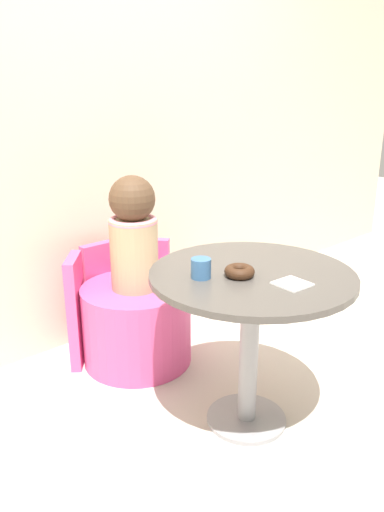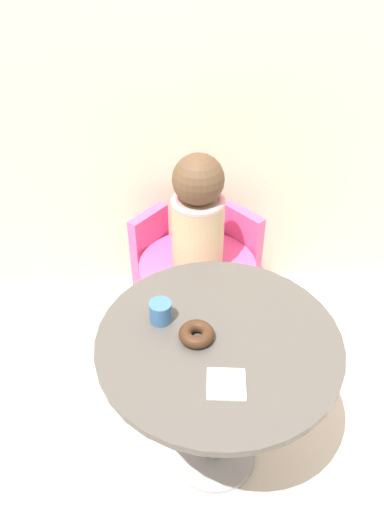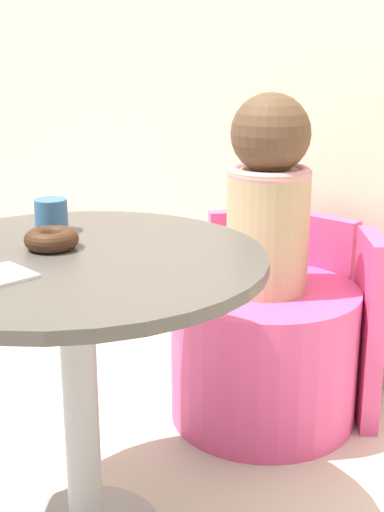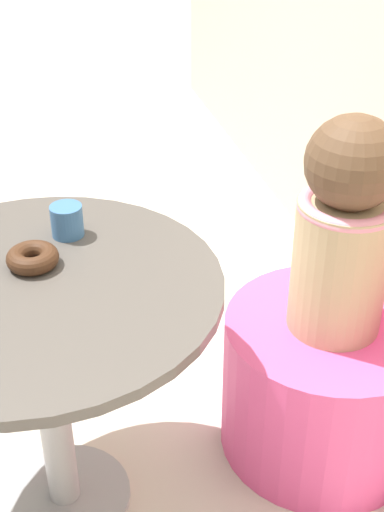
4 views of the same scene
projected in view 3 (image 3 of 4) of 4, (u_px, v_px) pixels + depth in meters
round_table at (76, 315)px, 1.44m from camera, size 0.78×0.78×0.66m
tub_chair at (264, 353)px, 2.06m from camera, size 0.54×0.54×0.40m
booth_backrest at (308, 307)px, 2.20m from camera, size 0.63×0.23×0.55m
child_figure at (269, 195)px, 1.93m from camera, size 0.23×0.23×0.54m
donut at (52, 239)px, 1.45m from camera, size 0.11×0.11×0.04m
cup at (51, 215)px, 1.58m from camera, size 0.07×0.07×0.07m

